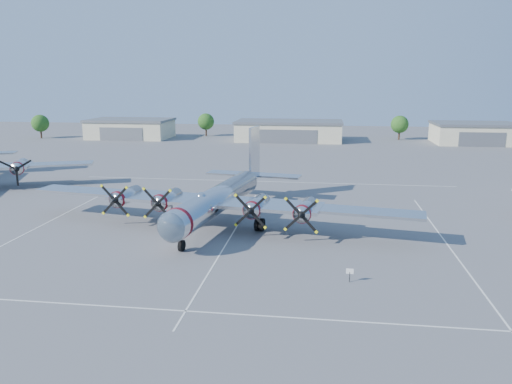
# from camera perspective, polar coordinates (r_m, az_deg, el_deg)

# --- Properties ---
(ground) EXTENTS (260.00, 260.00, 0.00)m
(ground) POSITION_cam_1_polar(r_m,az_deg,el_deg) (56.94, -2.07, -3.75)
(ground) COLOR #515154
(ground) RESTS_ON ground
(parking_lines) EXTENTS (60.00, 50.08, 0.01)m
(parking_lines) POSITION_cam_1_polar(r_m,az_deg,el_deg) (55.29, -2.38, -4.25)
(parking_lines) COLOR silver
(parking_lines) RESTS_ON ground
(hangar_west) EXTENTS (22.60, 14.60, 5.40)m
(hangar_west) POSITION_cam_1_polar(r_m,az_deg,el_deg) (146.88, -14.13, 7.06)
(hangar_west) COLOR #C0B999
(hangar_west) RESTS_ON ground
(hangar_center) EXTENTS (28.60, 14.60, 5.40)m
(hangar_center) POSITION_cam_1_polar(r_m,az_deg,el_deg) (136.76, 3.80, 7.02)
(hangar_center) COLOR #C0B999
(hangar_center) RESTS_ON ground
(hangar_east) EXTENTS (20.60, 14.60, 5.40)m
(hangar_east) POSITION_cam_1_polar(r_m,az_deg,el_deg) (141.79, 23.65, 6.19)
(hangar_east) COLOR #C0B999
(hangar_east) RESTS_ON ground
(tree_far_west) EXTENTS (4.80, 4.80, 6.64)m
(tree_far_west) POSITION_cam_1_polar(r_m,az_deg,el_deg) (154.33, -23.44, 7.22)
(tree_far_west) COLOR #382619
(tree_far_west) RESTS_ON ground
(tree_west) EXTENTS (4.80, 4.80, 6.64)m
(tree_west) POSITION_cam_1_polar(r_m,az_deg,el_deg) (148.34, -5.74, 8.01)
(tree_west) COLOR #382619
(tree_west) RESTS_ON ground
(tree_east) EXTENTS (4.80, 4.80, 6.64)m
(tree_east) POSITION_cam_1_polar(r_m,az_deg,el_deg) (143.79, 16.10, 7.44)
(tree_east) COLOR #382619
(tree_east) RESTS_ON ground
(main_bomber_b29) EXTENTS (49.08, 37.43, 9.89)m
(main_bomber_b29) POSITION_cam_1_polar(r_m,az_deg,el_deg) (58.01, -4.02, -3.46)
(main_bomber_b29) COLOR silver
(main_bomber_b29) RESTS_ON ground
(info_placard) EXTENTS (0.61, 0.09, 1.15)m
(info_placard) POSITION_cam_1_polar(r_m,az_deg,el_deg) (41.70, 10.67, -9.04)
(info_placard) COLOR black
(info_placard) RESTS_ON ground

